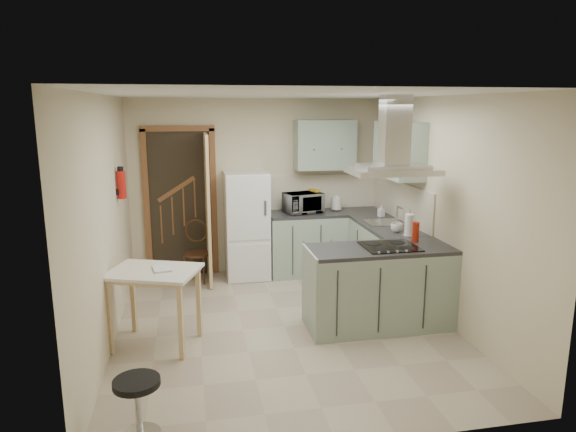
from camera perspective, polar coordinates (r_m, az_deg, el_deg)
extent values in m
plane|color=tan|center=(5.80, -0.41, -12.15)|extent=(4.20, 4.20, 0.00)
plane|color=silver|center=(5.30, -0.45, 13.36)|extent=(4.20, 4.20, 0.00)
plane|color=beige|center=(7.46, -3.41, 3.30)|extent=(3.60, 0.00, 3.60)
plane|color=beige|center=(5.39, -19.60, -0.75)|extent=(0.00, 4.20, 4.20)
plane|color=beige|center=(6.00, 16.71, 0.69)|extent=(0.00, 4.20, 4.20)
cube|color=brown|center=(7.40, -11.84, 1.42)|extent=(1.10, 0.12, 2.10)
cube|color=white|center=(7.23, -4.62, -1.03)|extent=(0.60, 0.60, 1.50)
cube|color=#9EB2A0|center=(7.45, 2.02, -2.99)|extent=(1.08, 0.60, 0.90)
cube|color=#9EB2A0|center=(7.06, 9.94, -4.00)|extent=(0.60, 1.95, 0.90)
cube|color=beige|center=(7.64, 3.77, 2.75)|extent=(1.68, 0.02, 0.50)
cube|color=#9EB2A0|center=(7.40, 4.09, 7.90)|extent=(0.85, 0.35, 0.70)
cube|color=#9EB2A0|center=(6.61, 12.25, 7.17)|extent=(0.35, 0.90, 0.70)
cube|color=#9EB2A0|center=(5.74, 10.12, -7.78)|extent=(1.55, 0.65, 0.90)
cube|color=black|center=(5.64, 11.24, -3.33)|extent=(0.58, 0.50, 0.01)
cube|color=silver|center=(5.49, 11.59, 4.90)|extent=(0.90, 0.55, 0.10)
cube|color=silver|center=(6.79, 10.60, -0.70)|extent=(0.45, 0.40, 0.01)
cylinder|color=#B2140F|center=(6.21, -18.04, 3.32)|extent=(0.10, 0.10, 0.32)
cube|color=tan|center=(5.40, -14.51, -9.85)|extent=(1.02, 0.89, 0.80)
cube|color=#492C18|center=(7.22, -10.05, -4.17)|extent=(0.45, 0.45, 0.77)
cylinder|color=black|center=(4.14, -16.31, -19.76)|extent=(0.42, 0.42, 0.46)
imported|color=black|center=(7.30, 1.70, 1.47)|extent=(0.59, 0.47, 0.29)
cylinder|color=silver|center=(7.49, 5.40, 1.45)|extent=(0.18, 0.18, 0.22)
cube|color=gold|center=(7.43, 2.94, 1.76)|extent=(0.14, 0.22, 0.31)
imported|color=#A7A6B2|center=(7.16, 10.32, 0.58)|extent=(0.09, 0.09, 0.16)
cylinder|color=white|center=(6.14, 13.33, -0.95)|extent=(0.13, 0.13, 0.27)
imported|color=silver|center=(6.31, 11.96, -1.28)|extent=(0.14, 0.14, 0.11)
cylinder|color=#B1240F|center=(5.90, 14.00, -1.72)|extent=(0.10, 0.10, 0.22)
imported|color=#9E3436|center=(5.24, -14.78, -5.31)|extent=(0.22, 0.27, 0.11)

